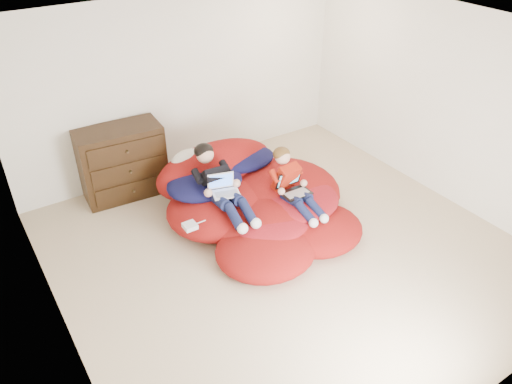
# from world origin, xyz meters

# --- Properties ---
(room_shell) EXTENTS (5.10, 5.10, 2.77)m
(room_shell) POSITION_xyz_m (0.00, 0.00, 0.22)
(room_shell) COLOR #C6B08D
(room_shell) RESTS_ON ground
(dresser) EXTENTS (1.13, 0.65, 0.99)m
(dresser) POSITION_xyz_m (-1.12, 2.21, 0.49)
(dresser) COLOR black
(dresser) RESTS_ON ground
(beanbag_pile) EXTENTS (2.36, 2.42, 0.86)m
(beanbag_pile) POSITION_xyz_m (0.07, 0.74, 0.25)
(beanbag_pile) COLOR maroon
(beanbag_pile) RESTS_ON ground
(cream_pillow) EXTENTS (0.49, 0.31, 0.31)m
(cream_pillow) POSITION_xyz_m (-0.45, 1.54, 0.62)
(cream_pillow) COLOR beige
(cream_pillow) RESTS_ON beanbag_pile
(older_boy) EXTENTS (0.35, 1.20, 0.65)m
(older_boy) POSITION_xyz_m (-0.40, 0.85, 0.66)
(older_boy) COLOR black
(older_boy) RESTS_ON beanbag_pile
(younger_boy) EXTENTS (0.31, 0.93, 0.67)m
(younger_boy) POSITION_xyz_m (0.36, 0.41, 0.62)
(younger_boy) COLOR red
(younger_boy) RESTS_ON beanbag_pile
(laptop_white) EXTENTS (0.36, 0.34, 0.23)m
(laptop_white) POSITION_xyz_m (-0.40, 0.72, 0.63)
(laptop_white) COLOR silver
(laptop_white) RESTS_ON older_boy
(laptop_black) EXTENTS (0.35, 0.32, 0.25)m
(laptop_black) POSITION_xyz_m (0.36, 0.38, 0.56)
(laptop_black) COLOR black
(laptop_black) RESTS_ON younger_boy
(power_adapter) EXTENTS (0.15, 0.15, 0.05)m
(power_adapter) POSITION_xyz_m (-0.96, 0.53, 0.42)
(power_adapter) COLOR silver
(power_adapter) RESTS_ON beanbag_pile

